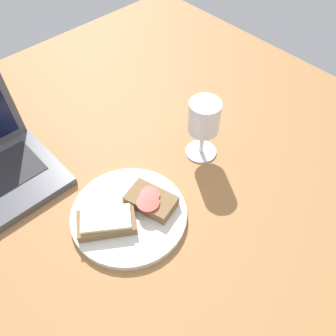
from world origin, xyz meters
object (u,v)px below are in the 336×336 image
(plate, at_px, (130,216))
(sandwich_with_tomato, at_px, (151,200))
(wine_glass, at_px, (204,120))
(sandwich_with_cheese, at_px, (106,221))

(plate, xyz_separation_m, sandwich_with_tomato, (0.05, -0.01, 0.02))
(sandwich_with_tomato, xyz_separation_m, wine_glass, (0.19, 0.04, 0.07))
(sandwich_with_cheese, bearing_deg, sandwich_with_tomato, -12.57)
(sandwich_with_tomato, xyz_separation_m, sandwich_with_cheese, (-0.10, 0.02, -0.00))
(plate, height_order, sandwich_with_cheese, sandwich_with_cheese)
(sandwich_with_cheese, height_order, wine_glass, wine_glass)
(plate, distance_m, sandwich_with_tomato, 0.05)
(plate, bearing_deg, sandwich_with_cheese, 167.63)
(plate, bearing_deg, sandwich_with_tomato, -12.78)
(sandwich_with_tomato, distance_m, sandwich_with_cheese, 0.10)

